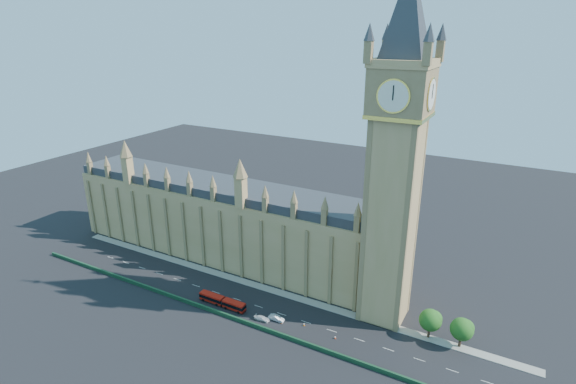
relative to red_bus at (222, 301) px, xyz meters
The scene contains 15 objects.
ground 7.72m from the red_bus, 39.74° to the left, with size 400.00×400.00×0.00m, color black.
palace_westminster 35.26m from the red_bus, 125.52° to the left, with size 120.00×20.00×28.00m.
elizabeth_tower 71.41m from the red_bus, 23.26° to the left, with size 20.59×20.59×105.00m.
bridge_parapet 7.21m from the red_bus, 35.43° to the right, with size 160.00×0.60×1.20m, color #1E4C2D.
kerb_north 15.55m from the red_bus, 67.88° to the left, with size 160.00×3.00×0.16m, color gray.
tree_east_near 60.09m from the red_bus, 14.42° to the left, with size 6.00×6.00×8.50m.
tree_east_far 67.85m from the red_bus, 12.74° to the left, with size 6.00×6.00×8.50m.
red_bus is the anchor object (origin of this frame).
car_grey 3.93m from the red_bus, ahead, with size 1.77×4.41×1.50m, color #3D3F44.
car_silver 18.05m from the red_bus, ahead, with size 1.62×4.65×1.53m, color #ACAEB4.
car_white 14.40m from the red_bus, ahead, with size 1.83×4.50×1.31m, color silver.
cone_a 36.00m from the red_bus, ahead, with size 0.61×0.61×0.75m.
cone_b 19.98m from the red_bus, ahead, with size 0.60×0.60×0.80m.
cone_c 19.98m from the red_bus, ahead, with size 0.53×0.53×0.70m.
cone_d 26.22m from the red_bus, ahead, with size 0.56×0.56×0.74m.
Camera 1 is at (67.04, -96.52, 78.77)m, focal length 28.00 mm.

